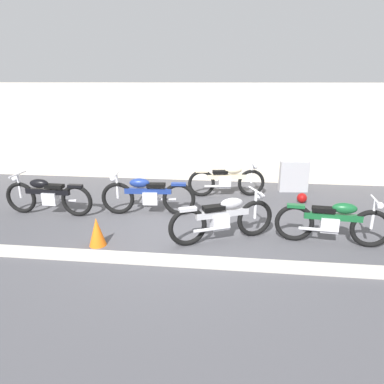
% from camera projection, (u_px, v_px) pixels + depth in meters
% --- Properties ---
extents(ground_plane, '(40.00, 40.00, 0.00)m').
position_uv_depth(ground_plane, '(181.00, 234.00, 7.11)').
color(ground_plane, '#47474C').
extents(building_wall, '(18.00, 0.30, 2.92)m').
position_uv_depth(building_wall, '(200.00, 133.00, 10.60)').
color(building_wall, beige).
rests_on(building_wall, ground_plane).
extents(curb_strip, '(18.00, 0.24, 0.12)m').
position_uv_depth(curb_strip, '(171.00, 260.00, 5.93)').
color(curb_strip, '#B7B2A8').
rests_on(curb_strip, ground_plane).
extents(stone_marker, '(0.81, 0.28, 0.86)m').
position_uv_depth(stone_marker, '(294.00, 177.00, 9.69)').
color(stone_marker, '#9E9EA3').
rests_on(stone_marker, ground_plane).
extents(helmet, '(0.25, 0.25, 0.25)m').
position_uv_depth(helmet, '(302.00, 198.00, 8.87)').
color(helmet, maroon).
rests_on(helmet, ground_plane).
extents(traffic_cone, '(0.32, 0.32, 0.55)m').
position_uv_depth(traffic_cone, '(97.00, 232.00, 6.53)').
color(traffic_cone, orange).
rests_on(traffic_cone, ground_plane).
extents(motorcycle_green, '(2.10, 0.59, 0.94)m').
position_uv_depth(motorcycle_green, '(333.00, 222.00, 6.53)').
color(motorcycle_green, black).
rests_on(motorcycle_green, ground_plane).
extents(motorcycle_black, '(2.13, 0.60, 0.96)m').
position_uv_depth(motorcycle_black, '(47.00, 195.00, 8.00)').
color(motorcycle_black, black).
rests_on(motorcycle_black, ground_plane).
extents(motorcycle_cream, '(2.05, 0.63, 0.92)m').
position_uv_depth(motorcycle_cream, '(227.00, 180.00, 9.30)').
color(motorcycle_cream, black).
rests_on(motorcycle_cream, ground_plane).
extents(motorcycle_blue, '(2.18, 0.61, 0.98)m').
position_uv_depth(motorcycle_blue, '(147.00, 195.00, 8.01)').
color(motorcycle_blue, black).
rests_on(motorcycle_blue, ground_plane).
extents(motorcycle_silver, '(1.99, 1.06, 0.96)m').
position_uv_depth(motorcycle_silver, '(223.00, 218.00, 6.67)').
color(motorcycle_silver, black).
rests_on(motorcycle_silver, ground_plane).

